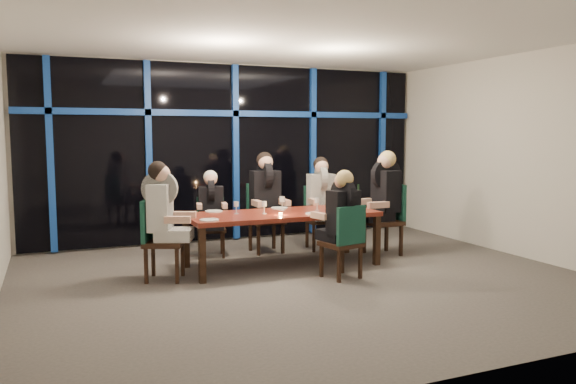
% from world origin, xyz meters
% --- Properties ---
extents(room, '(7.04, 7.00, 3.02)m').
position_xyz_m(room, '(0.00, 0.00, 2.02)').
color(room, '#5A544F').
rests_on(room, ground).
extents(window_wall, '(6.86, 0.43, 2.94)m').
position_xyz_m(window_wall, '(0.01, 2.93, 1.55)').
color(window_wall, black).
rests_on(window_wall, ground).
extents(dining_table, '(2.60, 1.00, 0.75)m').
position_xyz_m(dining_table, '(0.00, 0.80, 0.68)').
color(dining_table, maroon).
rests_on(dining_table, ground).
extents(chair_far_left, '(0.48, 0.48, 0.88)m').
position_xyz_m(chair_far_left, '(-0.72, 1.85, 0.49)').
color(chair_far_left, black).
rests_on(chair_far_left, ground).
extents(chair_far_mid, '(0.50, 0.50, 1.05)m').
position_xyz_m(chair_far_mid, '(0.12, 1.84, 0.59)').
color(chair_far_mid, black).
rests_on(chair_far_mid, ground).
extents(chair_far_right, '(0.52, 0.52, 0.99)m').
position_xyz_m(chair_far_right, '(1.02, 1.70, 0.56)').
color(chair_far_right, black).
rests_on(chair_far_right, ground).
extents(chair_end_left, '(0.61, 0.61, 1.01)m').
position_xyz_m(chair_end_left, '(-1.71, 0.74, 0.57)').
color(chair_end_left, black).
rests_on(chair_end_left, ground).
extents(chair_end_right, '(0.50, 0.50, 1.07)m').
position_xyz_m(chair_end_right, '(1.77, 0.90, 0.60)').
color(chair_end_right, black).
rests_on(chair_end_right, ground).
extents(chair_near_mid, '(0.51, 0.51, 0.94)m').
position_xyz_m(chair_near_mid, '(0.46, -0.15, 0.52)').
color(chair_near_mid, black).
rests_on(chair_near_mid, ground).
extents(diner_far_left, '(0.48, 0.58, 0.85)m').
position_xyz_m(diner_far_left, '(-0.74, 1.78, 0.84)').
color(diner_far_left, black).
rests_on(diner_far_left, ground).
extents(diner_far_mid, '(0.53, 0.66, 1.03)m').
position_xyz_m(diner_far_mid, '(0.12, 1.75, 1.00)').
color(diner_far_mid, black).
rests_on(diner_far_mid, ground).
extents(diner_far_right, '(0.53, 0.65, 0.97)m').
position_xyz_m(diner_far_right, '(1.01, 1.62, 0.95)').
color(diner_far_right, black).
rests_on(diner_far_right, ground).
extents(diner_end_left, '(0.70, 0.63, 0.99)m').
position_xyz_m(diner_end_left, '(-1.64, 0.70, 0.97)').
color(diner_end_left, black).
rests_on(diner_end_left, ground).
extents(diner_end_right, '(0.66, 0.53, 1.04)m').
position_xyz_m(diner_end_right, '(1.68, 0.90, 1.02)').
color(diner_end_right, black).
rests_on(diner_end_right, ground).
extents(diner_near_mid, '(0.52, 0.63, 0.91)m').
position_xyz_m(diner_near_mid, '(0.45, -0.07, 0.90)').
color(diner_near_mid, black).
rests_on(diner_near_mid, ground).
extents(plate_far_left, '(0.24, 0.24, 0.01)m').
position_xyz_m(plate_far_left, '(-0.85, 1.23, 0.76)').
color(plate_far_left, white).
rests_on(plate_far_left, dining_table).
extents(plate_far_mid, '(0.24, 0.24, 0.01)m').
position_xyz_m(plate_far_mid, '(0.11, 1.19, 0.76)').
color(plate_far_mid, white).
rests_on(plate_far_mid, dining_table).
extents(plate_far_right, '(0.24, 0.24, 0.01)m').
position_xyz_m(plate_far_right, '(0.92, 1.06, 0.76)').
color(plate_far_right, white).
rests_on(plate_far_right, dining_table).
extents(plate_end_left, '(0.24, 0.24, 0.01)m').
position_xyz_m(plate_end_left, '(-1.11, 0.49, 0.76)').
color(plate_end_left, white).
rests_on(plate_end_left, dining_table).
extents(plate_end_right, '(0.24, 0.24, 0.01)m').
position_xyz_m(plate_end_right, '(1.12, 0.90, 0.76)').
color(plate_end_right, white).
rests_on(plate_end_right, dining_table).
extents(plate_near_mid, '(0.24, 0.24, 0.01)m').
position_xyz_m(plate_near_mid, '(0.33, 0.48, 0.76)').
color(plate_near_mid, white).
rests_on(plate_near_mid, dining_table).
extents(wine_bottle, '(0.08, 0.08, 0.36)m').
position_xyz_m(wine_bottle, '(1.10, 0.65, 0.89)').
color(wine_bottle, black).
rests_on(wine_bottle, dining_table).
extents(water_pitcher, '(0.14, 0.12, 0.22)m').
position_xyz_m(water_pitcher, '(0.69, 0.53, 0.86)').
color(water_pitcher, silver).
rests_on(water_pitcher, dining_table).
extents(tea_light, '(0.05, 0.05, 0.03)m').
position_xyz_m(tea_light, '(-0.12, 0.57, 0.76)').
color(tea_light, '#F2A448').
rests_on(tea_light, dining_table).
extents(wine_glass_a, '(0.07, 0.07, 0.17)m').
position_xyz_m(wine_glass_a, '(-0.28, 0.77, 0.87)').
color(wine_glass_a, silver).
rests_on(wine_glass_a, dining_table).
extents(wine_glass_b, '(0.07, 0.07, 0.19)m').
position_xyz_m(wine_glass_b, '(0.08, 1.01, 0.89)').
color(wine_glass_b, silver).
rests_on(wine_glass_b, dining_table).
extents(wine_glass_c, '(0.07, 0.07, 0.18)m').
position_xyz_m(wine_glass_c, '(0.52, 0.79, 0.88)').
color(wine_glass_c, white).
rests_on(wine_glass_c, dining_table).
extents(wine_glass_d, '(0.06, 0.06, 0.16)m').
position_xyz_m(wine_glass_d, '(-0.62, 0.91, 0.87)').
color(wine_glass_d, silver).
rests_on(wine_glass_d, dining_table).
extents(wine_glass_e, '(0.08, 0.08, 0.20)m').
position_xyz_m(wine_glass_e, '(0.87, 0.93, 0.89)').
color(wine_glass_e, silver).
rests_on(wine_glass_e, dining_table).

